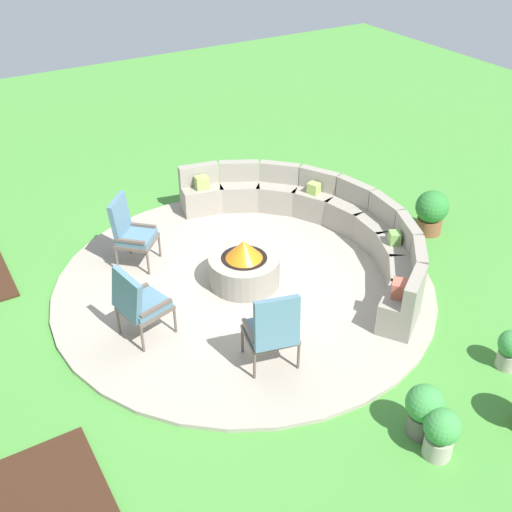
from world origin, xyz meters
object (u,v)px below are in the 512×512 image
at_px(fire_pit, 244,267).
at_px(potted_plant_2, 511,348).
at_px(potted_plant_1, 431,211).
at_px(lounge_chair_front_left, 130,231).
at_px(potted_plant_3, 441,432).
at_px(curved_stone_bench, 324,224).
at_px(lounge_chair_back_left, 273,329).
at_px(lounge_chair_front_right, 138,302).
at_px(potted_plant_0, 424,409).

height_order(fire_pit, potted_plant_2, fire_pit).
relative_size(potted_plant_1, potted_plant_2, 1.39).
distance_m(lounge_chair_front_left, potted_plant_3, 5.21).
bearing_deg(fire_pit, potted_plant_1, 85.56).
height_order(curved_stone_bench, potted_plant_1, curved_stone_bench).
bearing_deg(curved_stone_bench, lounge_chair_back_left, -47.87).
distance_m(lounge_chair_front_right, potted_plant_1, 5.16).
height_order(lounge_chair_front_right, potted_plant_2, lounge_chair_front_right).
distance_m(lounge_chair_front_right, potted_plant_3, 3.88).
distance_m(fire_pit, lounge_chair_back_left, 1.80).
distance_m(curved_stone_bench, lounge_chair_front_left, 3.03).
bearing_deg(potted_plant_0, lounge_chair_front_right, -146.20).
distance_m(fire_pit, potted_plant_2, 3.70).
distance_m(lounge_chair_front_right, lounge_chair_back_left, 1.77).
bearing_deg(lounge_chair_front_right, potted_plant_3, 15.28).
bearing_deg(potted_plant_3, lounge_chair_front_left, -164.04).
relative_size(lounge_chair_back_left, potted_plant_2, 2.01).
bearing_deg(lounge_chair_back_left, potted_plant_3, -55.25).
bearing_deg(potted_plant_2, potted_plant_0, -82.29).
relative_size(lounge_chair_front_right, potted_plant_3, 1.77).
relative_size(lounge_chair_back_left, potted_plant_3, 1.77).
distance_m(potted_plant_0, potted_plant_3, 0.31).
height_order(lounge_chair_front_left, lounge_chair_back_left, lounge_chair_front_left).
relative_size(potted_plant_0, potted_plant_3, 1.08).
height_order(fire_pit, lounge_chair_back_left, lounge_chair_back_left).
relative_size(curved_stone_bench, potted_plant_3, 7.79).
xyz_separation_m(fire_pit, lounge_chair_front_left, (-1.32, -1.20, 0.29)).
xyz_separation_m(curved_stone_bench, potted_plant_1, (0.60, 1.75, 0.02)).
height_order(fire_pit, lounge_chair_front_left, lounge_chair_front_left).
xyz_separation_m(potted_plant_0, potted_plant_3, (0.31, -0.05, -0.04)).
bearing_deg(lounge_chair_back_left, lounge_chair_front_right, 144.31).
height_order(lounge_chair_front_right, potted_plant_1, lounge_chair_front_right).
bearing_deg(lounge_chair_back_left, potted_plant_1, 32.48).
distance_m(potted_plant_2, potted_plant_3, 1.79).
bearing_deg(potted_plant_0, fire_pit, -175.30).
bearing_deg(lounge_chair_front_right, potted_plant_0, 18.37).
bearing_deg(potted_plant_3, lounge_chair_front_right, -149.30).
bearing_deg(potted_plant_3, lounge_chair_back_left, -158.09).
height_order(fire_pit, curved_stone_bench, curved_stone_bench).
relative_size(fire_pit, potted_plant_1, 1.37).
bearing_deg(potted_plant_1, potted_plant_0, -45.14).
relative_size(fire_pit, lounge_chair_front_right, 0.95).
xyz_separation_m(fire_pit, potted_plant_2, (3.15, 1.94, -0.03)).
xyz_separation_m(fire_pit, potted_plant_0, (3.38, 0.28, 0.04)).
distance_m(lounge_chair_front_left, lounge_chair_back_left, 3.07).
bearing_deg(lounge_chair_back_left, curved_stone_bench, 54.97).
xyz_separation_m(curved_stone_bench, lounge_chair_back_left, (2.02, -2.23, 0.24)).
bearing_deg(potted_plant_0, lounge_chair_back_left, -153.35).
distance_m(curved_stone_bench, potted_plant_0, 3.96).
distance_m(curved_stone_bench, lounge_chair_front_right, 3.48).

